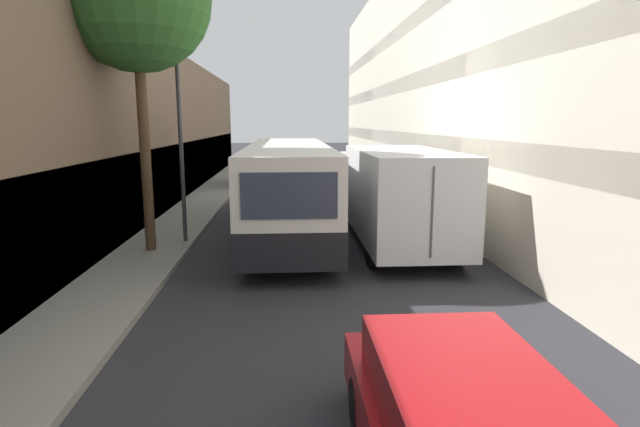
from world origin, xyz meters
TOP-DOWN VIEW (x-y plane):
  - ground_plane at (0.00, 15.00)m, footprint 150.00×150.00m
  - sidewalk_left at (-4.78, 15.00)m, footprint 2.00×60.00m
  - building_left_shopfront at (-6.88, 15.00)m, footprint 2.40×60.00m
  - building_right_apartment at (5.53, 15.00)m, footprint 2.40×60.00m
  - bus at (-0.93, 17.72)m, footprint 2.54×12.00m
  - box_truck at (2.26, 16.23)m, footprint 2.46×8.57m
  - panel_van at (-2.65, 29.88)m, footprint 1.81×4.77m
  - street_lamp at (-4.03, 16.06)m, footprint 0.36×0.80m

SIDE VIEW (x-z plane):
  - ground_plane at x=0.00m, z-range 0.00..0.00m
  - sidewalk_left at x=-4.78m, z-range 0.00..0.15m
  - panel_van at x=-2.65m, z-range 0.11..2.18m
  - bus at x=-0.93m, z-range 0.10..3.02m
  - box_truck at x=2.26m, z-range 0.14..3.01m
  - building_left_shopfront at x=-6.88m, z-range -0.31..6.42m
  - street_lamp at x=-4.03m, z-range 1.53..9.13m
  - building_right_apartment at x=5.53m, z-range -0.03..11.31m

